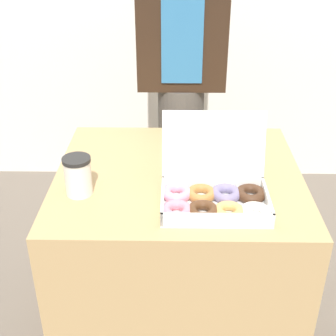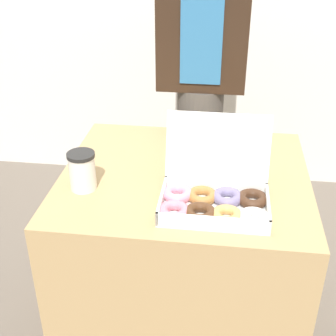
# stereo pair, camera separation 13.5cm
# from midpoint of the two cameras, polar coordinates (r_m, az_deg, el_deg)

# --- Properties ---
(ground_plane) EXTENTS (14.00, 14.00, 0.00)m
(ground_plane) POSITION_cam_midpoint_polar(r_m,az_deg,el_deg) (2.10, -0.88, -19.38)
(ground_plane) COLOR #665B51
(table) EXTENTS (0.84, 0.75, 0.78)m
(table) POSITION_cam_midpoint_polar(r_m,az_deg,el_deg) (1.83, -0.98, -11.30)
(table) COLOR tan
(table) RESTS_ON ground_plane
(donut_box) EXTENTS (0.36, 0.28, 0.25)m
(donut_box) POSITION_cam_midpoint_polar(r_m,az_deg,el_deg) (1.42, 2.90, -3.38)
(donut_box) COLOR white
(donut_box) RESTS_ON table
(coffee_cup) EXTENTS (0.09, 0.09, 0.13)m
(coffee_cup) POSITION_cam_midpoint_polar(r_m,az_deg,el_deg) (1.50, -13.47, -0.99)
(coffee_cup) COLOR silver
(coffee_cup) RESTS_ON table
(person_customer) EXTENTS (0.37, 0.21, 1.65)m
(person_customer) POSITION_cam_midpoint_polar(r_m,az_deg,el_deg) (2.08, -0.24, 10.41)
(person_customer) COLOR #4C4742
(person_customer) RESTS_ON ground_plane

